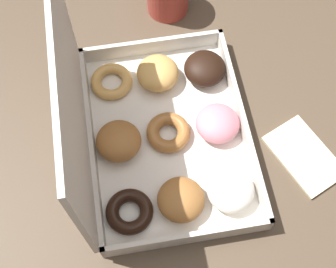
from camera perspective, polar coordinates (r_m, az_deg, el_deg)
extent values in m
plane|color=#6B6054|center=(1.53, 2.70, -12.27)|extent=(8.00, 8.00, 0.00)
cube|color=#4C3D2D|center=(0.86, 4.71, -0.97)|extent=(1.05, 1.02, 0.03)
cylinder|color=#4C3D2D|center=(1.52, 17.43, 12.08)|extent=(0.06, 0.06, 0.69)
cylinder|color=#4C3D2D|center=(1.44, -18.94, 7.17)|extent=(0.06, 0.06, 0.69)
cube|color=silver|center=(0.84, 0.00, -0.47)|extent=(0.38, 0.28, 0.01)
cube|color=beige|center=(0.84, 9.04, 1.55)|extent=(0.38, 0.01, 0.04)
cube|color=beige|center=(0.82, -9.26, -1.22)|extent=(0.38, 0.01, 0.04)
cube|color=beige|center=(0.76, 2.43, -12.51)|extent=(0.01, 0.28, 0.04)
cube|color=beige|center=(0.92, -2.00, 10.64)|extent=(0.01, 0.28, 0.04)
cube|color=beige|center=(0.69, -11.74, 3.94)|extent=(0.38, 0.01, 0.26)
ellipsoid|color=white|center=(0.78, 7.64, -6.80)|extent=(0.08, 0.08, 0.04)
ellipsoid|color=pink|center=(0.83, 6.06, 1.32)|extent=(0.08, 0.08, 0.04)
ellipsoid|color=black|center=(0.89, 4.51, 7.97)|extent=(0.08, 0.08, 0.04)
ellipsoid|color=#9E6633|center=(0.77, 1.59, -8.00)|extent=(0.08, 0.08, 0.04)
torus|color=#9E6633|center=(0.83, 0.05, 0.19)|extent=(0.08, 0.08, 0.02)
ellipsoid|color=tan|center=(0.88, -1.26, 7.43)|extent=(0.08, 0.08, 0.05)
torus|color=black|center=(0.78, -4.72, -9.41)|extent=(0.08, 0.08, 0.02)
ellipsoid|color=#9E6633|center=(0.81, -6.04, -0.85)|extent=(0.08, 0.08, 0.05)
torus|color=tan|center=(0.89, -6.89, 6.38)|extent=(0.08, 0.08, 0.02)
cube|color=beige|center=(0.86, 16.27, -2.55)|extent=(0.16, 0.13, 0.01)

